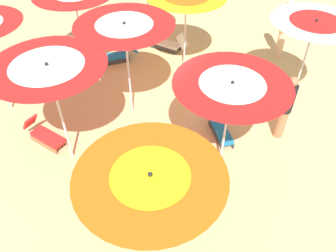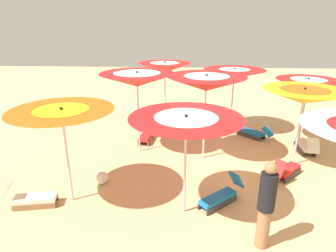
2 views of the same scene
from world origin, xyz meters
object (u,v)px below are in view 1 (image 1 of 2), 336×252
beach_umbrella_3 (186,3)px  lounger_0 (168,44)px  beachgoer_1 (285,27)px  beach_umbrella_7 (231,91)px  lounger_2 (220,128)px  beach_ball (133,209)px  beach_umbrella_4 (125,33)px  lounger_1 (45,136)px  beach_umbrella_8 (151,183)px  beach_umbrella_6 (314,29)px  lounger_4 (201,74)px  beachgoer_0 (286,107)px  beach_umbrella_5 (49,74)px  lounger_5 (115,56)px

beach_umbrella_3 → lounger_0: 2.16m
beachgoer_1 → beach_umbrella_7: bearing=-30.7°
beach_umbrella_3 → lounger_2: bearing=41.4°
beachgoer_1 → beach_ball: size_ratio=5.80×
beach_umbrella_4 → lounger_1: (1.89, -1.27, -2.10)m
beach_umbrella_8 → beach_ball: beach_umbrella_8 is taller
beach_umbrella_6 → beach_umbrella_7: bearing=-19.1°
lounger_1 → lounger_4: (-4.03, 2.34, 0.01)m
beach_umbrella_4 → lounger_0: bearing=-169.8°
beachgoer_0 → beach_ball: bearing=143.2°
beach_umbrella_5 → lounger_5: beach_umbrella_5 is taller
beach_umbrella_8 → lounger_0: (-6.47, -2.99, -1.83)m
beach_umbrella_5 → lounger_0: (-5.29, -0.19, -2.10)m
lounger_0 → beachgoer_1: bearing=-156.8°
beach_umbrella_6 → beach_ball: 5.74m
beach_umbrella_4 → beach_ball: bearing=31.7°
lounger_0 → beach_ball: size_ratio=3.96×
beach_umbrella_7 → beachgoer_1: beach_umbrella_7 is taller
beach_umbrella_6 → lounger_4: 3.31m
beach_umbrella_3 → beachgoer_0: 3.96m
lounger_5 → beach_umbrella_8: bearing=83.2°
lounger_2 → beachgoer_1: bearing=133.8°
beach_umbrella_8 → beachgoer_0: beach_umbrella_8 is taller
beachgoer_0 → beach_ball: (3.53, -2.03, -0.75)m
beach_umbrella_8 → lounger_0: size_ratio=1.78×
beach_umbrella_8 → lounger_2: beach_umbrella_8 is taller
beach_umbrella_4 → beach_umbrella_5: size_ratio=1.00×
beach_umbrella_4 → lounger_5: bearing=-137.0°
beach_umbrella_3 → beach_umbrella_4: bearing=-6.7°
beach_umbrella_8 → lounger_1: size_ratio=1.96×
beach_umbrella_6 → lounger_0: size_ratio=1.93×
beach_umbrella_6 → lounger_1: bearing=-50.0°
beachgoer_0 → lounger_1: bearing=112.2°
beach_umbrella_8 → lounger_0: beach_umbrella_8 is taller
beachgoer_0 → beach_umbrella_8: bearing=155.6°
lounger_4 → beach_umbrella_4: bearing=107.7°
beach_umbrella_5 → lounger_0: bearing=-178.0°
lounger_2 → lounger_5: 4.43m
beach_umbrella_7 → beachgoer_1: size_ratio=1.22×
lounger_2 → beachgoer_0: 1.60m
beach_umbrella_3 → beach_umbrella_4: 2.63m
lounger_1 → lounger_0: bearing=89.4°
beach_umbrella_6 → beach_ball: size_ratio=7.64×
lounger_0 → lounger_1: bearing=85.0°
lounger_4 → beachgoer_0: size_ratio=0.63×
lounger_4 → beachgoer_0: 2.98m
beach_umbrella_4 → beach_ball: beach_umbrella_4 is taller
beach_umbrella_7 → lounger_5: bearing=-118.8°
beach_umbrella_3 → lounger_1: bearing=-19.3°
lounger_4 → beach_umbrella_5: bearing=114.7°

